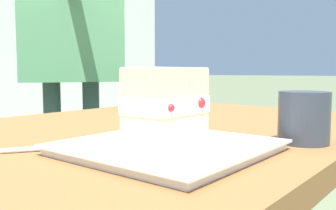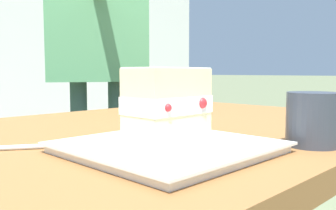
# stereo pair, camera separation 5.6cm
# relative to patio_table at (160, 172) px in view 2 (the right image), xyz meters

# --- Properties ---
(patio_table) EXTENTS (1.25, 0.83, 0.70)m
(patio_table) POSITION_rel_patio_table_xyz_m (0.00, 0.00, 0.00)
(patio_table) COLOR brown
(patio_table) RESTS_ON ground
(dessert_plate) EXTENTS (0.28, 0.28, 0.02)m
(dessert_plate) POSITION_rel_patio_table_xyz_m (0.18, 0.20, 0.11)
(dessert_plate) COLOR white
(dessert_plate) RESTS_ON patio_table
(cake_slice) EXTENTS (0.13, 0.09, 0.11)m
(cake_slice) POSITION_rel_patio_table_xyz_m (0.17, 0.19, 0.18)
(cake_slice) COLOR beige
(cake_slice) RESTS_ON dessert_plate
(coffee_cup) EXTENTS (0.09, 0.09, 0.09)m
(coffee_cup) POSITION_rel_patio_table_xyz_m (-0.03, 0.34, 0.15)
(coffee_cup) COLOR #333842
(coffee_cup) RESTS_ON patio_table
(diner_person) EXTENTS (0.47, 0.59, 1.55)m
(diner_person) POSITION_rel_patio_table_xyz_m (-0.36, -0.76, 0.44)
(diner_person) COLOR #334B43
(diner_person) RESTS_ON ground
(patio_building) EXTENTS (4.39, 2.01, 2.86)m
(patio_building) POSITION_rel_patio_table_xyz_m (-2.30, -4.88, 0.83)
(patio_building) COLOR silver
(patio_building) RESTS_ON ground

